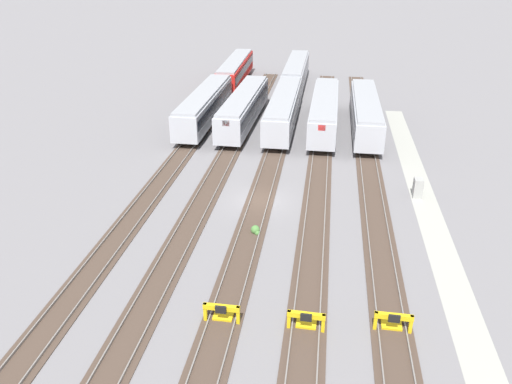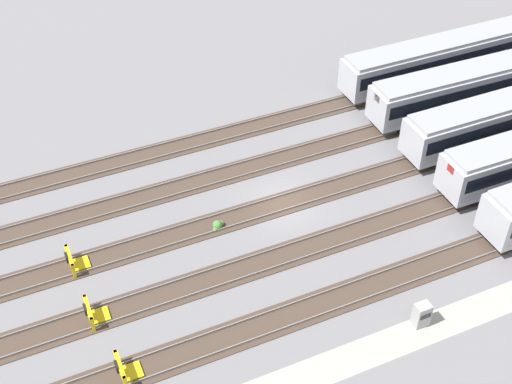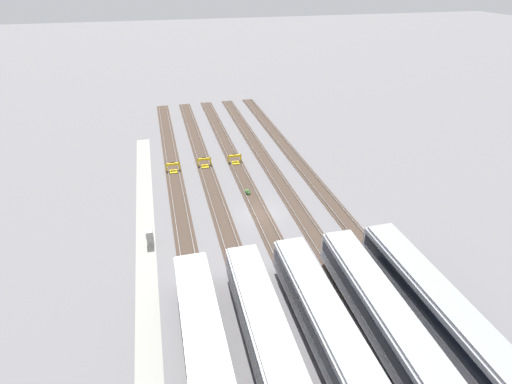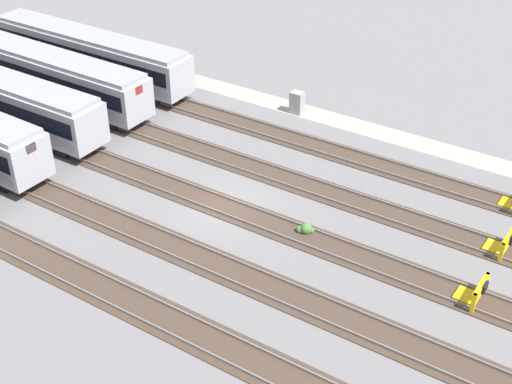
# 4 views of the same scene
# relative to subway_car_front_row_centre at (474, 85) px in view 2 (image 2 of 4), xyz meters

# --- Properties ---
(ground_plane) EXTENTS (400.00, 400.00, 0.00)m
(ground_plane) POSITION_rel_subway_car_front_row_centre_xyz_m (-18.93, -4.51, -2.04)
(ground_plane) COLOR slate
(service_walkway) EXTENTS (54.00, 2.00, 0.01)m
(service_walkway) POSITION_rel_subway_car_front_row_centre_xyz_m (-18.93, -17.59, -2.04)
(service_walkway) COLOR #9E9E93
(service_walkway) RESTS_ON ground
(rail_track_nearest) EXTENTS (90.00, 2.23, 0.21)m
(rail_track_nearest) POSITION_rel_subway_car_front_row_centre_xyz_m (-18.93, -13.53, -2.00)
(rail_track_nearest) COLOR #47382D
(rail_track_nearest) RESTS_ON ground
(rail_track_near_inner) EXTENTS (90.00, 2.23, 0.21)m
(rail_track_near_inner) POSITION_rel_subway_car_front_row_centre_xyz_m (-18.93, -9.02, -2.00)
(rail_track_near_inner) COLOR #47382D
(rail_track_near_inner) RESTS_ON ground
(rail_track_middle) EXTENTS (90.00, 2.24, 0.21)m
(rail_track_middle) POSITION_rel_subway_car_front_row_centre_xyz_m (-18.93, -4.51, -2.00)
(rail_track_middle) COLOR #47382D
(rail_track_middle) RESTS_ON ground
(rail_track_far_inner) EXTENTS (90.00, 2.23, 0.21)m
(rail_track_far_inner) POSITION_rel_subway_car_front_row_centre_xyz_m (-18.93, -0.00, -2.00)
(rail_track_far_inner) COLOR #47382D
(rail_track_far_inner) RESTS_ON ground
(rail_track_farthest) EXTENTS (90.00, 2.23, 0.21)m
(rail_track_farthest) POSITION_rel_subway_car_front_row_centre_xyz_m (-18.93, 4.51, -2.00)
(rail_track_farthest) COLOR #47382D
(rail_track_farthest) RESTS_ON ground
(subway_car_front_row_centre) EXTENTS (18.06, 3.26, 3.70)m
(subway_car_front_row_centre) POSITION_rel_subway_car_front_row_centre_xyz_m (0.00, 0.00, 0.00)
(subway_car_front_row_centre) COLOR #ADAFB7
(subway_car_front_row_centre) RESTS_ON ground
(subway_car_front_row_right_inner) EXTENTS (18.01, 2.89, 3.70)m
(subway_car_front_row_right_inner) POSITION_rel_subway_car_front_row_centre_xyz_m (0.00, -4.55, 0.00)
(subway_car_front_row_right_inner) COLOR #ADAFB7
(subway_car_front_row_right_inner) RESTS_ON ground
(subway_car_front_row_rightmost) EXTENTS (18.00, 2.87, 3.70)m
(subway_car_front_row_rightmost) POSITION_rel_subway_car_front_row_centre_xyz_m (0.00, 4.55, 0.00)
(subway_car_front_row_rightmost) COLOR #ADAFB7
(subway_car_front_row_rightmost) RESTS_ON ground
(bumper_stop_nearest_track) EXTENTS (1.35, 2.00, 1.22)m
(bumper_stop_nearest_track) POSITION_rel_subway_car_front_row_centre_xyz_m (-32.76, -13.53, -1.53)
(bumper_stop_nearest_track) COLOR gold
(bumper_stop_nearest_track) RESTS_ON ground
(bumper_stop_near_inner_track) EXTENTS (1.36, 2.01, 1.22)m
(bumper_stop_near_inner_track) POSITION_rel_subway_car_front_row_centre_xyz_m (-33.34, -9.03, -1.53)
(bumper_stop_near_inner_track) COLOR gold
(bumper_stop_near_inner_track) RESTS_ON ground
(bumper_stop_middle_track) EXTENTS (1.35, 2.00, 1.22)m
(bumper_stop_middle_track) POSITION_rel_subway_car_front_row_centre_xyz_m (-33.38, -4.51, -1.53)
(bumper_stop_middle_track) COLOR gold
(bumper_stop_middle_track) RESTS_ON ground
(electrical_cabinet) EXTENTS (0.90, 0.73, 1.60)m
(electrical_cabinet) POSITION_rel_subway_car_front_row_centre_xyz_m (-16.34, -17.07, -1.24)
(electrical_cabinet) COLOR #9E9E99
(electrical_cabinet) RESTS_ON ground
(weed_clump) EXTENTS (0.92, 0.70, 0.64)m
(weed_clump) POSITION_rel_subway_car_front_row_centre_xyz_m (-23.97, -4.90, -1.80)
(weed_clump) COLOR #4C7F3D
(weed_clump) RESTS_ON ground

